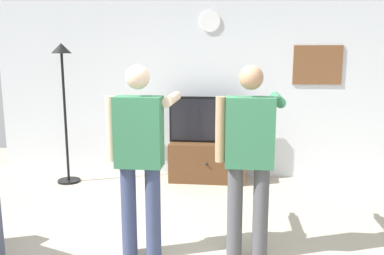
# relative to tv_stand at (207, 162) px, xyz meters

# --- Properties ---
(back_wall) EXTENTS (6.40, 0.10, 2.70)m
(back_wall) POSITION_rel_tv_stand_xyz_m (-0.10, 0.35, 1.07)
(back_wall) COLOR silver
(back_wall) RESTS_ON ground_plane
(tv_stand) EXTENTS (1.10, 0.47, 0.57)m
(tv_stand) POSITION_rel_tv_stand_xyz_m (0.00, 0.00, 0.00)
(tv_stand) COLOR brown
(tv_stand) RESTS_ON ground_plane
(television) EXTENTS (1.13, 0.07, 0.67)m
(television) POSITION_rel_tv_stand_xyz_m (0.00, 0.05, 0.62)
(television) COLOR black
(television) RESTS_ON tv_stand
(wall_clock) EXTENTS (0.30, 0.03, 0.30)m
(wall_clock) POSITION_rel_tv_stand_xyz_m (-0.00, 0.29, 2.02)
(wall_clock) COLOR white
(framed_picture) EXTENTS (0.68, 0.04, 0.55)m
(framed_picture) POSITION_rel_tv_stand_xyz_m (1.55, 0.30, 1.40)
(framed_picture) COLOR brown
(floor_lamp) EXTENTS (0.32, 0.32, 1.99)m
(floor_lamp) POSITION_rel_tv_stand_xyz_m (-2.01, -0.29, 1.14)
(floor_lamp) COLOR black
(floor_lamp) RESTS_ON ground_plane
(person_standing_nearer_lamp) EXTENTS (0.59, 0.78, 1.75)m
(person_standing_nearer_lamp) POSITION_rel_tv_stand_xyz_m (-0.44, -2.26, 0.71)
(person_standing_nearer_lamp) COLOR #384266
(person_standing_nearer_lamp) RESTS_ON ground_plane
(person_standing_nearer_couch) EXTENTS (0.60, 0.78, 1.74)m
(person_standing_nearer_couch) POSITION_rel_tv_stand_xyz_m (0.52, -2.18, 0.71)
(person_standing_nearer_couch) COLOR #4C4C51
(person_standing_nearer_couch) RESTS_ON ground_plane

